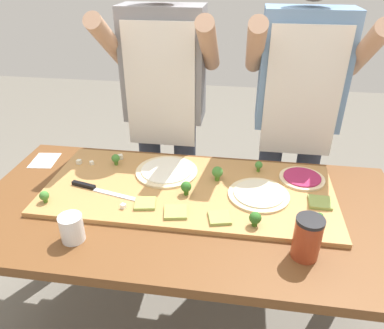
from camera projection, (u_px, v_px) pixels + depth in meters
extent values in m
cube|color=brown|center=(60.00, 215.00, 2.06)|extent=(0.07, 0.07, 0.74)
cube|color=brown|center=(351.00, 243.00, 1.86)|extent=(0.07, 0.07, 0.74)
cube|color=brown|center=(187.00, 209.00, 1.46)|extent=(1.70, 0.83, 0.04)
cube|color=#B27F47|center=(189.00, 189.00, 1.53)|extent=(1.20, 0.53, 0.02)
cube|color=#B7BABF|center=(115.00, 194.00, 1.48)|extent=(0.20, 0.07, 0.00)
cube|color=black|center=(84.00, 185.00, 1.52)|extent=(0.11, 0.04, 0.02)
cylinder|color=beige|center=(259.00, 195.00, 1.47)|extent=(0.25, 0.25, 0.01)
cylinder|color=beige|center=(259.00, 193.00, 1.46)|extent=(0.20, 0.20, 0.01)
cylinder|color=beige|center=(167.00, 171.00, 1.63)|extent=(0.28, 0.28, 0.01)
cylinder|color=silver|center=(167.00, 170.00, 1.62)|extent=(0.23, 0.23, 0.01)
cylinder|color=beige|center=(302.00, 179.00, 1.57)|extent=(0.19, 0.19, 0.01)
cylinder|color=#9E234C|center=(302.00, 177.00, 1.57)|extent=(0.16, 0.16, 0.01)
cube|color=#899E4C|center=(176.00, 212.00, 1.37)|extent=(0.10, 0.10, 0.01)
cube|color=#899E4C|center=(220.00, 218.00, 1.34)|extent=(0.10, 0.10, 0.01)
cube|color=#899E4C|center=(145.00, 203.00, 1.41)|extent=(0.09, 0.09, 0.01)
cube|color=#899E4C|center=(320.00, 202.00, 1.42)|extent=(0.09, 0.09, 0.01)
cylinder|color=#487A23|center=(258.00, 169.00, 1.63)|extent=(0.02, 0.02, 0.02)
sphere|color=#427F33|center=(259.00, 165.00, 1.62)|extent=(0.03, 0.03, 0.03)
cylinder|color=#366618|center=(255.00, 223.00, 1.30)|extent=(0.02, 0.02, 0.02)
sphere|color=#2D6623|center=(255.00, 218.00, 1.29)|extent=(0.04, 0.04, 0.04)
cylinder|color=#487A23|center=(116.00, 163.00, 1.69)|extent=(0.02, 0.02, 0.02)
sphere|color=#427F33|center=(116.00, 158.00, 1.67)|extent=(0.04, 0.04, 0.04)
cylinder|color=#487A23|center=(45.00, 200.00, 1.43)|extent=(0.02, 0.02, 0.02)
sphere|color=#427F33|center=(44.00, 196.00, 1.42)|extent=(0.04, 0.04, 0.04)
cylinder|color=#366618|center=(318.00, 221.00, 1.32)|extent=(0.01, 0.01, 0.01)
sphere|color=#2D6623|center=(319.00, 217.00, 1.31)|extent=(0.03, 0.03, 0.03)
cylinder|color=#366618|center=(186.00, 192.00, 1.47)|extent=(0.02, 0.02, 0.02)
sphere|color=#2D6623|center=(186.00, 187.00, 1.46)|extent=(0.04, 0.04, 0.04)
cylinder|color=#3F7220|center=(304.00, 223.00, 1.30)|extent=(0.02, 0.02, 0.02)
sphere|color=#38752D|center=(305.00, 217.00, 1.29)|extent=(0.04, 0.04, 0.04)
cylinder|color=#487A23|center=(217.00, 178.00, 1.57)|extent=(0.02, 0.02, 0.03)
sphere|color=#427F33|center=(217.00, 172.00, 1.55)|extent=(0.05, 0.05, 0.05)
cube|color=white|center=(92.00, 163.00, 1.69)|extent=(0.02, 0.02, 0.02)
cube|color=silver|center=(120.00, 157.00, 1.73)|extent=(0.03, 0.03, 0.02)
cube|color=silver|center=(79.00, 162.00, 1.69)|extent=(0.02, 0.02, 0.02)
cube|color=white|center=(217.00, 172.00, 1.62)|extent=(0.02, 0.02, 0.01)
cube|color=white|center=(123.00, 206.00, 1.39)|extent=(0.02, 0.02, 0.02)
cylinder|color=white|center=(72.00, 228.00, 1.25)|extent=(0.08, 0.08, 0.10)
cylinder|color=white|center=(73.00, 233.00, 1.26)|extent=(0.07, 0.07, 0.05)
cylinder|color=#99381E|center=(307.00, 239.00, 1.17)|extent=(0.09, 0.09, 0.14)
cylinder|color=black|center=(311.00, 221.00, 1.13)|extent=(0.09, 0.09, 0.01)
cube|color=white|center=(45.00, 160.00, 1.76)|extent=(0.13, 0.16, 0.00)
cylinder|color=#333847|center=(152.00, 186.00, 2.17)|extent=(0.12, 0.12, 0.90)
cylinder|color=#333847|center=(185.00, 189.00, 2.14)|extent=(0.12, 0.12, 0.90)
cube|color=gray|center=(164.00, 65.00, 1.79)|extent=(0.40, 0.20, 0.55)
cube|color=silver|center=(160.00, 88.00, 1.74)|extent=(0.34, 0.01, 0.60)
cylinder|color=tan|center=(110.00, 42.00, 1.68)|extent=(0.08, 0.39, 0.31)
cylinder|color=tan|center=(209.00, 45.00, 1.62)|extent=(0.08, 0.39, 0.31)
cylinder|color=#333847|center=(266.00, 195.00, 2.08)|extent=(0.12, 0.12, 0.90)
cylinder|color=#333847|center=(301.00, 198.00, 2.06)|extent=(0.12, 0.12, 0.90)
cube|color=#6689B2|center=(303.00, 70.00, 1.71)|extent=(0.40, 0.20, 0.55)
cube|color=silver|center=(303.00, 94.00, 1.66)|extent=(0.34, 0.01, 0.60)
cylinder|color=tan|center=(256.00, 47.00, 1.59)|extent=(0.08, 0.39, 0.31)
cylinder|color=tan|center=(366.00, 50.00, 1.53)|extent=(0.08, 0.39, 0.31)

